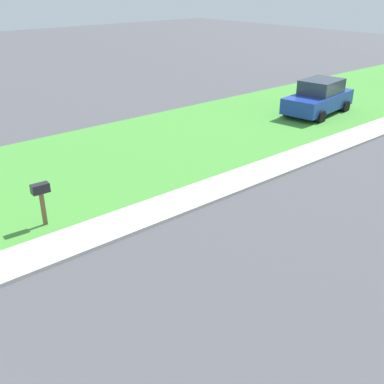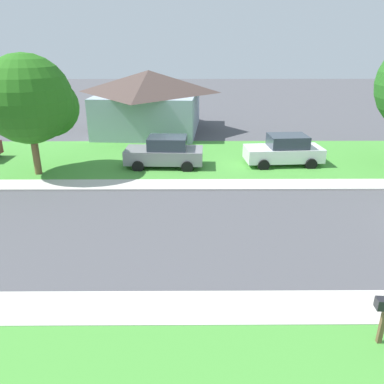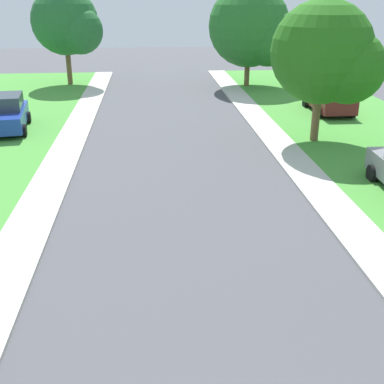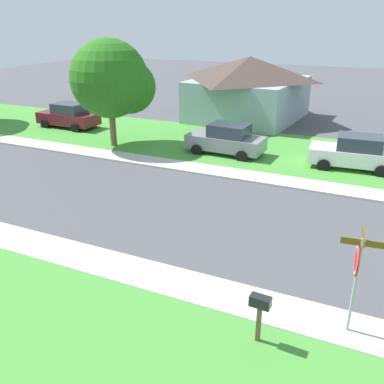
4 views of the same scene
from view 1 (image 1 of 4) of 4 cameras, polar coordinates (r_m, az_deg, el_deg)
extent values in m
cube|color=beige|center=(15.34, 4.02, 0.84)|extent=(1.40, 56.00, 0.10)
cube|color=#479338|center=(18.72, -6.12, 5.27)|extent=(8.00, 56.00, 0.08)
cube|color=#1E389E|center=(24.41, 15.36, 10.81)|extent=(2.37, 4.50, 0.76)
cube|color=#2D3842|center=(24.43, 15.77, 12.52)|extent=(1.87, 2.30, 0.68)
cylinder|color=black|center=(22.96, 15.70, 8.92)|extent=(0.32, 0.67, 0.64)
cylinder|color=black|center=(23.76, 11.81, 9.85)|extent=(0.32, 0.67, 0.64)
cylinder|color=black|center=(25.32, 18.49, 10.02)|extent=(0.32, 0.67, 0.64)
cylinder|color=black|center=(26.05, 14.86, 10.86)|extent=(0.32, 0.67, 0.64)
cube|color=brown|center=(13.28, -17.95, -2.14)|extent=(0.10, 0.10, 1.05)
cube|color=black|center=(13.00, -18.33, 0.43)|extent=(0.27, 0.49, 0.26)
camera|label=2|loc=(20.29, -17.03, 25.25)|focal=36.14mm
camera|label=3|loc=(7.85, -79.13, 6.29)|focal=46.56mm
camera|label=4|loc=(19.04, -36.65, 22.85)|focal=39.04mm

